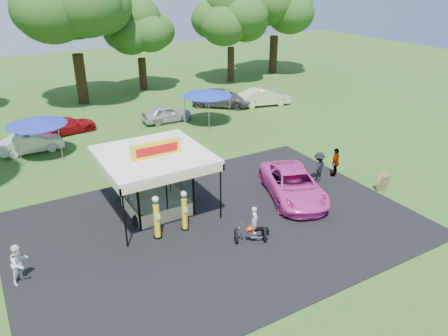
{
  "coord_description": "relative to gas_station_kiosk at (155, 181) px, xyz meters",
  "views": [
    {
      "loc": [
        -9.35,
        -14.77,
        11.99
      ],
      "look_at": [
        1.66,
        4.0,
        2.09
      ],
      "focal_mm": 35.0,
      "sensor_mm": 36.0,
      "label": 1
    }
  ],
  "objects": [
    {
      "name": "ground",
      "position": [
        2.0,
        -4.99,
        -1.78
      ],
      "size": [
        120.0,
        120.0,
        0.0
      ],
      "primitive_type": "plane",
      "color": "#2C571B",
      "rests_on": "ground"
    },
    {
      "name": "asphalt_apron",
      "position": [
        2.0,
        -2.99,
        -1.76
      ],
      "size": [
        20.0,
        14.0,
        0.04
      ],
      "primitive_type": "cube",
      "color": "black",
      "rests_on": "ground"
    },
    {
      "name": "gas_station_kiosk",
      "position": [
        0.0,
        0.0,
        0.0
      ],
      "size": [
        5.4,
        5.4,
        4.18
      ],
      "color": "white",
      "rests_on": "ground"
    },
    {
      "name": "gas_pump_left",
      "position": [
        -1.0,
        -2.54,
        -0.68
      ],
      "size": [
        0.43,
        0.43,
        2.31
      ],
      "color": "black",
      "rests_on": "ground"
    },
    {
      "name": "gas_pump_right",
      "position": [
        0.47,
        -2.54,
        -0.73
      ],
      "size": [
        0.41,
        0.41,
        2.19
      ],
      "color": "black",
      "rests_on": "ground"
    },
    {
      "name": "motorcycle",
      "position": [
        2.86,
        -5.11,
        -1.03
      ],
      "size": [
        1.71,
        1.33,
        1.94
      ],
      "rotation": [
        0.0,
        0.0,
        -0.43
      ],
      "color": "black",
      "rests_on": "ground"
    },
    {
      "name": "spare_tires",
      "position": [
        -1.42,
        -1.06,
        -1.45
      ],
      "size": [
        0.85,
        0.65,
        0.69
      ],
      "rotation": [
        0.0,
        0.0,
        0.29
      ],
      "color": "black",
      "rests_on": "ground"
    },
    {
      "name": "a_frame_sign",
      "position": [
        12.38,
        -4.63,
        -1.22
      ],
      "size": [
        0.66,
        0.67,
        1.1
      ],
      "rotation": [
        0.0,
        0.0,
        -0.21
      ],
      "color": "#593819",
      "rests_on": "ground"
    },
    {
      "name": "kiosk_car",
      "position": [
        -0.0,
        2.21,
        -1.3
      ],
      "size": [
        2.82,
        1.13,
        0.96
      ],
      "primitive_type": "imported",
      "rotation": [
        0.0,
        0.0,
        1.57
      ],
      "color": "yellow",
      "rests_on": "ground"
    },
    {
      "name": "pink_sedan",
      "position": [
        7.31,
        -2.58,
        -0.96
      ],
      "size": [
        4.59,
        6.51,
        1.65
      ],
      "primitive_type": "imported",
      "rotation": [
        0.0,
        0.0,
        -0.35
      ],
      "color": "#F041B0",
      "rests_on": "ground"
    },
    {
      "name": "spectator_west",
      "position": [
        -7.18,
        -2.68,
        -0.89
      ],
      "size": [
        1.1,
        1.07,
        1.78
      ],
      "primitive_type": "imported",
      "rotation": [
        0.0,
        0.0,
        0.67
      ],
      "color": "white",
      "rests_on": "ground"
    },
    {
      "name": "spectator_east_a",
      "position": [
        10.0,
        -1.68,
        -0.83
      ],
      "size": [
        1.42,
        1.16,
        1.91
      ],
      "primitive_type": "imported",
      "rotation": [
        0.0,
        0.0,
        3.57
      ],
      "color": "black",
      "rests_on": "ground"
    },
    {
      "name": "spectator_east_b",
      "position": [
        11.43,
        -1.65,
        -0.84
      ],
      "size": [
        1.18,
        0.98,
        1.89
      ],
      "primitive_type": "imported",
      "rotation": [
        0.0,
        0.0,
        3.71
      ],
      "color": "gray",
      "rests_on": "ground"
    },
    {
      "name": "bg_car_a",
      "position": [
        -4.51,
        12.33,
        -1.08
      ],
      "size": [
        4.3,
        1.53,
        1.41
      ],
      "primitive_type": "imported",
      "rotation": [
        0.0,
        0.0,
        1.56
      ],
      "color": "silver",
      "rests_on": "ground"
    },
    {
      "name": "bg_car_b",
      "position": [
        -1.36,
        15.2,
        -1.13
      ],
      "size": [
        4.67,
        2.4,
        1.3
      ],
      "primitive_type": "imported",
      "rotation": [
        0.0,
        0.0,
        1.71
      ],
      "color": "#A50C12",
      "rests_on": "ground"
    },
    {
      "name": "bg_car_c",
      "position": [
        6.66,
        13.82,
        -1.05
      ],
      "size": [
        4.31,
        1.82,
        1.46
      ],
      "primitive_type": "imported",
      "rotation": [
        0.0,
        0.0,
        1.55
      ],
      "color": "#B4B4B9",
      "rests_on": "ground"
    },
    {
      "name": "bg_car_d",
      "position": [
        13.2,
        15.57,
        -0.98
      ],
      "size": [
        6.07,
        5.77,
        1.6
      ],
      "primitive_type": "imported",
      "rotation": [
        0.0,
        0.0,
        0.85
      ],
      "color": "#4D4D4F",
      "rests_on": "ground"
    },
    {
      "name": "bg_car_e",
      "position": [
        16.78,
        13.75,
        -0.96
      ],
      "size": [
        5.27,
        2.85,
        1.65
      ],
      "primitive_type": "imported",
      "rotation": [
        0.0,
        0.0,
        1.34
      ],
      "color": "beige",
      "rests_on": "ground"
    },
    {
      "name": "tent_west",
      "position": [
        -4.03,
        11.22,
        0.75
      ],
      "size": [
        4.0,
        4.0,
        2.8
      ],
      "rotation": [
        0.0,
        0.0,
        -0.15
      ],
      "color": "gray",
      "rests_on": "ground"
    },
    {
      "name": "tent_east",
      "position": [
        9.49,
        11.74,
        0.84
      ],
      "size": [
        4.15,
        4.15,
        2.9
      ],
      "rotation": [
        0.0,
        0.0,
        0.36
      ],
      "color": "gray",
      "rests_on": "ground"
    },
    {
      "name": "oak_far_c",
      "position": [
        1.92,
        23.39,
        6.75
      ],
      "size": [
        11.41,
        11.41,
        13.44
      ],
      "color": "black",
      "rests_on": "ground"
    },
    {
      "name": "oak_far_d",
      "position": [
        9.01,
        25.59,
        4.17
      ],
      "size": [
        7.85,
        7.85,
        9.34
      ],
      "color": "black",
      "rests_on": "ground"
    },
    {
      "name": "oak_far_e",
      "position": [
        19.24,
        23.99,
        5.18
      ],
      "size": [
        9.16,
        9.16,
        10.91
      ],
      "color": "black",
      "rests_on": "ground"
    },
    {
      "name": "oak_far_f",
      "position": [
        26.38,
        25.42,
        6.13
      ],
      "size": [
        10.23,
        10.23,
        12.33
      ],
      "color": "black",
      "rests_on": "ground"
    }
  ]
}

